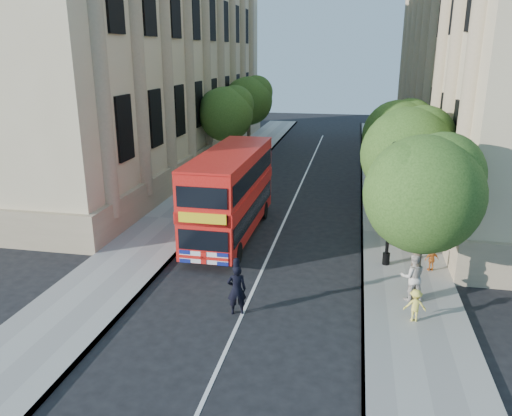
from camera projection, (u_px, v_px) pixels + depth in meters
The scene contains 16 objects.
ground at pixel (236, 329), 16.18m from camera, with size 120.00×120.00×0.00m, color black.
pavement_right at pixel (397, 234), 24.44m from camera, with size 3.50×80.00×0.12m, color gray.
pavement_left at pixel (175, 219), 26.60m from camera, with size 3.50×80.00×0.12m, color gray.
building_left at pixel (134, 46), 38.54m from camera, with size 12.00×38.00×18.00m, color tan.
tree_right_near at pixel (425, 188), 16.66m from camera, with size 4.00×4.00×6.08m.
tree_right_mid at pixel (409, 149), 22.21m from camera, with size 4.20×4.20×6.37m.
tree_right_far at pixel (399, 132), 27.86m from camera, with size 4.00×4.00×6.15m.
tree_left_far at pixel (226, 111), 36.59m from camera, with size 4.00×4.00×6.30m.
tree_left_back at pixel (249, 98), 43.99m from camera, with size 4.20×4.20×6.65m.
lamp_post at pixel (390, 210), 20.11m from camera, with size 0.32×0.32×5.16m.
double_decker_bus at pixel (231, 191), 23.67m from camera, with size 2.45×8.91×4.10m.
box_van at pixel (233, 193), 27.15m from camera, with size 1.96×4.46×2.51m.
police_constable at pixel (237, 290), 16.89m from camera, with size 0.65×0.43×1.79m, color black.
woman_pedestrian at pixel (413, 277), 17.59m from camera, with size 0.87×0.68×1.79m, color beige.
child_a at pixel (432, 259), 20.08m from camera, with size 0.57×0.24×0.97m, color orange.
child_b at pixel (415, 305), 16.30m from camera, with size 0.72×0.41×1.11m, color #F1DC52.
Camera 1 is at (3.45, -13.86, 8.59)m, focal length 35.00 mm.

